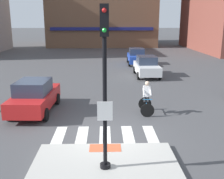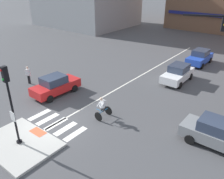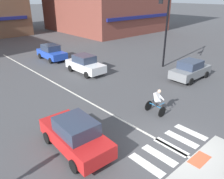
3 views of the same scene
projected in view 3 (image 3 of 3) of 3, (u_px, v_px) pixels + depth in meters
ground_plane at (174, 149)px, 10.68m from camera, size 300.00×300.00×0.00m
tactile_pad_front at (199, 159)px, 9.76m from camera, size 1.10×0.60×0.01m
crosswalk_stripe_a at (146, 165)px, 9.67m from camera, size 0.44×1.80×0.01m
crosswalk_stripe_b at (159, 155)px, 10.24m from camera, size 0.44×1.80×0.01m
crosswalk_stripe_c at (171, 147)px, 10.80m from camera, size 0.44×1.80×0.01m
crosswalk_stripe_d at (181, 139)px, 11.37m from camera, size 0.44×1.80×0.01m
crosswalk_stripe_e at (191, 132)px, 11.94m from camera, size 0.44×1.80×0.01m
lane_centre_line at (64, 88)px, 17.46m from camera, size 0.14×28.00×0.01m
traffic_light_mast at (165, 19)px, 19.96m from camera, size 4.99×2.11×7.15m
car_blue_eastbound_distant at (51, 52)px, 24.69m from camera, size 1.92×4.14×1.64m
car_white_eastbound_far at (85, 64)px, 20.57m from camera, size 1.88×4.12×1.64m
car_grey_cross_right at (190, 70)px, 19.04m from camera, size 4.11×1.86×1.64m
car_red_westbound_near at (75, 135)px, 10.32m from camera, size 1.98×4.17×1.64m
cyclist at (157, 101)px, 13.40m from camera, size 0.70×1.11×1.68m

